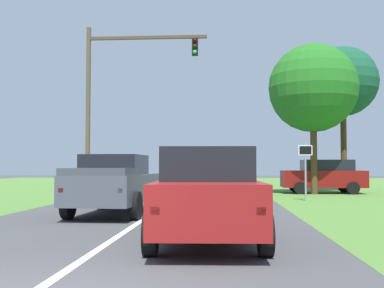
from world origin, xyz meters
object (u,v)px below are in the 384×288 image
object	(u,v)px
pickup_truck_lead	(116,184)
traffic_light	(115,87)
oak_tree_right	(343,82)
red_suv_near	(207,192)
keep_moving_sign	(305,163)
extra_tree_1	(313,88)
crossing_suv_far	(324,176)

from	to	relation	value
pickup_truck_lead	traffic_light	distance (m)	11.35
oak_tree_right	red_suv_near	bearing A→B (deg)	-111.20
red_suv_near	oak_tree_right	size ratio (longest dim) A/B	0.56
red_suv_near	keep_moving_sign	bearing A→B (deg)	71.06
red_suv_near	oak_tree_right	distance (m)	21.85
keep_moving_sign	extra_tree_1	distance (m)	6.52
keep_moving_sign	extra_tree_1	world-z (taller)	extra_tree_1
pickup_truck_lead	oak_tree_right	bearing A→B (deg)	53.74
pickup_truck_lead	extra_tree_1	size ratio (longest dim) A/B	0.65
pickup_truck_lead	oak_tree_right	distance (m)	18.92
red_suv_near	crossing_suv_far	xyz separation A→B (m)	(5.90, 17.23, -0.01)
pickup_truck_lead	extra_tree_1	world-z (taller)	extra_tree_1
traffic_light	crossing_suv_far	size ratio (longest dim) A/B	1.99
oak_tree_right	extra_tree_1	distance (m)	4.28
red_suv_near	traffic_light	world-z (taller)	traffic_light
red_suv_near	extra_tree_1	size ratio (longest dim) A/B	0.60
traffic_light	oak_tree_right	xyz separation A→B (m)	(13.03, 4.54, 0.90)
oak_tree_right	extra_tree_1	world-z (taller)	oak_tree_right
oak_tree_right	traffic_light	bearing A→B (deg)	-160.80
red_suv_near	crossing_suv_far	bearing A→B (deg)	71.10
keep_moving_sign	crossing_suv_far	world-z (taller)	keep_moving_sign
red_suv_near	keep_moving_sign	distance (m)	12.04
keep_moving_sign	traffic_light	bearing A→B (deg)	158.00
pickup_truck_lead	keep_moving_sign	size ratio (longest dim) A/B	2.08
pickup_truck_lead	traffic_light	size ratio (longest dim) A/B	0.59
pickup_truck_lead	traffic_light	world-z (taller)	traffic_light
pickup_truck_lead	traffic_light	xyz separation A→B (m)	(-2.36, 10.01, 4.79)
traffic_light	crossing_suv_far	distance (m)	12.45
extra_tree_1	red_suv_near	bearing A→B (deg)	-107.69
traffic_light	oak_tree_right	world-z (taller)	traffic_light
traffic_light	keep_moving_sign	size ratio (longest dim) A/B	3.51
pickup_truck_lead	crossing_suv_far	size ratio (longest dim) A/B	1.18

